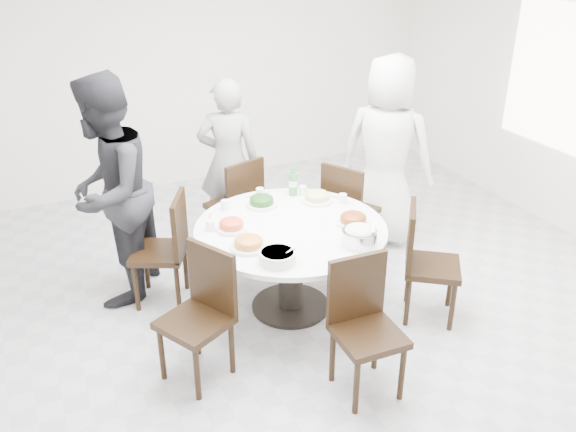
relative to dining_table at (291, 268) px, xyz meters
name	(u,v)px	position (x,y,z in m)	size (l,w,h in m)	color
floor	(306,302)	(0.15, 0.01, -0.38)	(6.00, 6.00, 0.01)	#B8B8BD
wall_back	(190,65)	(0.15, 3.01, 1.02)	(6.00, 0.01, 2.80)	white
dining_table	(291,268)	(0.00, 0.00, 0.00)	(1.50, 1.50, 0.75)	white
chair_ne	(351,209)	(0.89, 0.57, 0.10)	(0.42, 0.42, 0.95)	black
chair_n	(233,204)	(-0.06, 1.14, 0.10)	(0.42, 0.42, 0.95)	black
chair_nw	(159,250)	(-0.92, 0.57, 0.10)	(0.42, 0.42, 0.95)	black
chair_sw	(194,319)	(-0.94, -0.48, 0.10)	(0.42, 0.42, 0.95)	black
chair_s	(369,332)	(0.04, -1.10, 0.10)	(0.42, 0.42, 0.95)	black
chair_se	(433,264)	(0.96, -0.57, 0.10)	(0.42, 0.42, 0.95)	black
diner_right	(387,152)	(1.35, 0.73, 0.54)	(0.90, 0.58, 1.83)	white
diner_middle	(228,161)	(0.00, 1.41, 0.43)	(0.59, 0.39, 1.61)	black
diner_left	(109,192)	(-1.22, 0.81, 0.57)	(0.92, 0.72, 1.89)	black
dish_greens	(262,202)	(-0.06, 0.45, 0.41)	(0.25, 0.25, 0.07)	white
dish_pale	(317,198)	(0.40, 0.33, 0.41)	(0.26, 0.26, 0.07)	white
dish_orange	(231,226)	(-0.44, 0.14, 0.41)	(0.24, 0.24, 0.06)	white
dish_redbrown	(353,220)	(0.46, -0.17, 0.41)	(0.26, 0.26, 0.06)	white
dish_tofu	(249,244)	(-0.42, -0.18, 0.41)	(0.27, 0.27, 0.07)	white
rice_bowl	(359,237)	(0.34, -0.47, 0.43)	(0.26, 0.26, 0.11)	silver
soup_bowl	(277,257)	(-0.31, -0.45, 0.42)	(0.26, 0.26, 0.08)	white
beverage_bottle	(293,181)	(0.28, 0.54, 0.50)	(0.07, 0.07, 0.25)	#337F37
tea_cups	(258,193)	(-0.01, 0.62, 0.42)	(0.07, 0.07, 0.08)	white
chopsticks	(261,193)	(0.04, 0.69, 0.38)	(0.24, 0.04, 0.01)	tan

